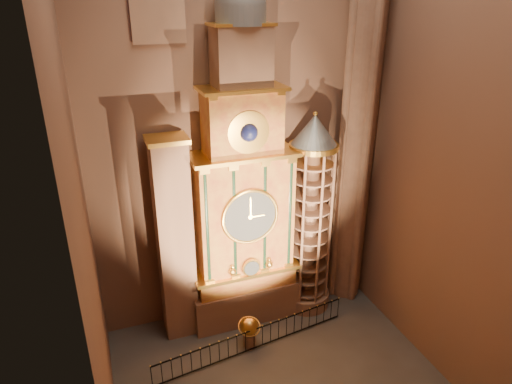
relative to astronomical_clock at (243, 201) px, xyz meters
name	(u,v)px	position (x,y,z in m)	size (l,w,h in m)	color
floor	(281,381)	(0.00, -4.96, -6.68)	(14.00, 14.00, 0.00)	#383330
wall_back	(235,107)	(0.00, 1.04, 4.32)	(22.00, 22.00, 0.00)	brown
wall_left	(73,169)	(-7.00, -4.96, 4.32)	(22.00, 22.00, 0.00)	brown
wall_right	(449,125)	(7.00, -4.96, 4.32)	(22.00, 22.00, 0.00)	brown
astronomical_clock	(243,201)	(0.00, 0.00, 0.00)	(5.60, 2.41, 16.70)	#8C634C
portrait_tower	(175,241)	(-3.40, 0.02, -1.53)	(1.80, 1.60, 10.20)	#8C634C
stair_turret	(310,218)	(3.50, -0.26, -1.41)	(2.50, 2.50, 10.80)	#8C634C
gothic_pier	(361,101)	(6.10, 0.04, 4.32)	(2.04, 2.04, 22.00)	#8C634C
celestial_globe	(249,330)	(-0.55, -2.35, -5.72)	(1.19, 1.13, 1.59)	#8C634C
iron_railing	(254,339)	(-0.44, -2.72, -6.04)	(9.92, 1.43, 1.18)	black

